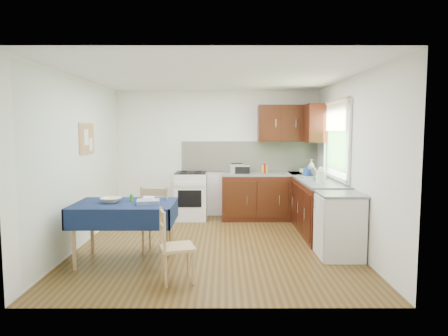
{
  "coord_description": "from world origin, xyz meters",
  "views": [
    {
      "loc": [
        0.13,
        -5.83,
        1.74
      ],
      "look_at": [
        0.14,
        0.06,
        1.16
      ],
      "focal_mm": 32.0,
      "sensor_mm": 36.0,
      "label": 1
    }
  ],
  "objects_px": {
    "dining_table": "(125,211)",
    "chair_far": "(157,217)",
    "sandwich_press": "(242,169)",
    "toaster": "(237,169)",
    "chair_near": "(173,244)",
    "kettle": "(321,176)",
    "dish_rack": "(314,176)"
  },
  "relations": [
    {
      "from": "toaster",
      "to": "dish_rack",
      "type": "xyz_separation_m",
      "value": [
        1.32,
        -0.72,
        -0.07
      ]
    },
    {
      "from": "sandwich_press",
      "to": "dish_rack",
      "type": "xyz_separation_m",
      "value": [
        1.22,
        -0.72,
        -0.06
      ]
    },
    {
      "from": "dining_table",
      "to": "chair_far",
      "type": "relative_size",
      "value": 1.35
    },
    {
      "from": "dining_table",
      "to": "kettle",
      "type": "distance_m",
      "value": 3.02
    },
    {
      "from": "sandwich_press",
      "to": "toaster",
      "type": "bearing_deg",
      "value": -175.65
    },
    {
      "from": "chair_far",
      "to": "chair_near",
      "type": "relative_size",
      "value": 1.13
    },
    {
      "from": "chair_far",
      "to": "sandwich_press",
      "type": "relative_size",
      "value": 3.48
    },
    {
      "from": "dining_table",
      "to": "sandwich_press",
      "type": "relative_size",
      "value": 4.71
    },
    {
      "from": "chair_far",
      "to": "dish_rack",
      "type": "relative_size",
      "value": 2.37
    },
    {
      "from": "dining_table",
      "to": "sandwich_press",
      "type": "distance_m",
      "value": 2.98
    },
    {
      "from": "chair_far",
      "to": "kettle",
      "type": "distance_m",
      "value": 2.6
    },
    {
      "from": "chair_far",
      "to": "toaster",
      "type": "height_order",
      "value": "toaster"
    },
    {
      "from": "chair_far",
      "to": "dish_rack",
      "type": "xyz_separation_m",
      "value": [
        2.5,
        1.37,
        0.42
      ]
    },
    {
      "from": "dining_table",
      "to": "dish_rack",
      "type": "bearing_deg",
      "value": 43.11
    },
    {
      "from": "dining_table",
      "to": "kettle",
      "type": "xyz_separation_m",
      "value": [
        2.81,
        1.07,
        0.33
      ]
    },
    {
      "from": "dining_table",
      "to": "chair_near",
      "type": "xyz_separation_m",
      "value": [
        0.72,
        -0.71,
        -0.23
      ]
    },
    {
      "from": "chair_far",
      "to": "kettle",
      "type": "relative_size",
      "value": 3.75
    },
    {
      "from": "chair_near",
      "to": "toaster",
      "type": "height_order",
      "value": "toaster"
    },
    {
      "from": "chair_near",
      "to": "sandwich_press",
      "type": "xyz_separation_m",
      "value": [
        0.93,
        3.18,
        0.53
      ]
    },
    {
      "from": "kettle",
      "to": "chair_far",
      "type": "bearing_deg",
      "value": -164.21
    },
    {
      "from": "dish_rack",
      "to": "chair_near",
      "type": "bearing_deg",
      "value": -152.56
    },
    {
      "from": "dining_table",
      "to": "dish_rack",
      "type": "height_order",
      "value": "dish_rack"
    },
    {
      "from": "sandwich_press",
      "to": "chair_near",
      "type": "bearing_deg",
      "value": -106.45
    },
    {
      "from": "sandwich_press",
      "to": "dish_rack",
      "type": "distance_m",
      "value": 1.42
    },
    {
      "from": "dining_table",
      "to": "toaster",
      "type": "bearing_deg",
      "value": 69.66
    },
    {
      "from": "sandwich_press",
      "to": "kettle",
      "type": "relative_size",
      "value": 1.08
    },
    {
      "from": "chair_far",
      "to": "kettle",
      "type": "xyz_separation_m",
      "value": [
        2.45,
        0.69,
        0.51
      ]
    },
    {
      "from": "chair_near",
      "to": "kettle",
      "type": "xyz_separation_m",
      "value": [
        2.09,
        1.78,
        0.57
      ]
    },
    {
      "from": "dining_table",
      "to": "chair_far",
      "type": "bearing_deg",
      "value": 58.16
    },
    {
      "from": "toaster",
      "to": "sandwich_press",
      "type": "distance_m",
      "value": 0.1
    },
    {
      "from": "toaster",
      "to": "chair_near",
      "type": "bearing_deg",
      "value": -106.72
    },
    {
      "from": "chair_near",
      "to": "dish_rack",
      "type": "height_order",
      "value": "dish_rack"
    }
  ]
}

